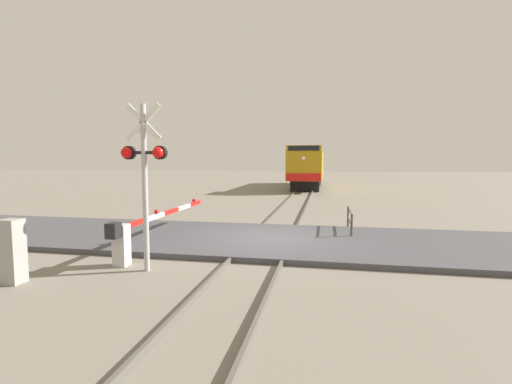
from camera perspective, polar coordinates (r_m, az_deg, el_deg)
ground_plane at (r=12.63m, az=2.26°, el=-7.93°), size 160.00×160.00×0.00m
rail_track_left at (r=12.73m, az=-0.96°, el=-7.47°), size 0.08×80.00×0.15m
rail_track_right at (r=12.53m, az=5.54°, el=-7.70°), size 0.08×80.00×0.15m
road_surface at (r=12.61m, az=2.27°, el=-7.55°), size 36.00×5.32×0.17m
locomotive at (r=37.83m, az=8.12°, el=3.93°), size 3.01×15.24×4.06m
crossing_signal at (r=9.51m, az=-17.16°, el=3.73°), size 1.18×0.33×4.24m
crossing_gate at (r=11.25m, az=-17.78°, el=-5.70°), size 0.36×6.68×1.24m
utility_cabinet at (r=10.11m, az=-33.88°, el=-7.74°), size 0.43×0.40×1.49m
guard_railing at (r=14.28m, az=14.49°, el=-4.08°), size 0.08×2.24×0.95m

